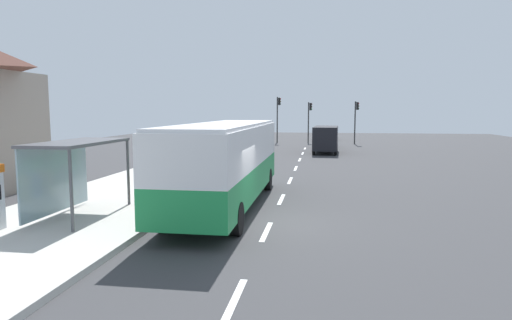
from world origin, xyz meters
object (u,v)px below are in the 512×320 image
(white_van, at_px, (326,138))
(traffic_light_median, at_px, (309,116))
(recycling_bin_yellow, at_px, (156,193))
(traffic_light_far_side, at_px, (278,113))
(sedan_near, at_px, (326,139))
(recycling_bin_orange, at_px, (169,186))
(traffic_light_near_side, at_px, (356,116))
(recycling_bin_blue, at_px, (162,189))
(bus, at_px, (226,159))
(bus_shelter, at_px, (70,159))
(sedan_far, at_px, (326,134))

(white_van, relative_size, traffic_light_median, 1.15)
(recycling_bin_yellow, relative_size, traffic_light_far_side, 0.18)
(traffic_light_far_side, xyz_separation_m, traffic_light_median, (3.51, 0.80, -0.36))
(sedan_near, height_order, recycling_bin_orange, sedan_near)
(recycling_bin_yellow, distance_m, traffic_light_near_side, 35.44)
(white_van, height_order, recycling_bin_orange, white_van)
(recycling_bin_blue, bearing_deg, bus, 3.58)
(bus, bearing_deg, recycling_bin_yellow, -161.02)
(recycling_bin_orange, xyz_separation_m, traffic_light_far_side, (1.10, 33.39, 2.79))
(white_van, relative_size, traffic_light_far_side, 1.02)
(sedan_near, xyz_separation_m, recycling_bin_yellow, (-6.50, -29.40, -0.14))
(recycling_bin_blue, bearing_deg, bus_shelter, -130.34)
(recycling_bin_orange, relative_size, traffic_light_median, 0.21)
(white_van, height_order, recycling_bin_blue, white_van)
(bus, xyz_separation_m, traffic_light_near_side, (7.22, 33.14, 1.27))
(recycling_bin_yellow, xyz_separation_m, traffic_light_near_side, (9.70, 33.99, 2.46))
(traffic_light_median, bearing_deg, recycling_bin_blue, -97.52)
(white_van, distance_m, recycling_bin_yellow, 24.31)
(sedan_far, bearing_deg, recycling_bin_yellow, -99.20)
(bus, relative_size, recycling_bin_yellow, 11.59)
(sedan_far, xyz_separation_m, bus_shelter, (-8.72, -42.06, 1.31))
(recycling_bin_blue, height_order, traffic_light_near_side, traffic_light_near_side)
(white_van, xyz_separation_m, bus_shelter, (-8.61, -25.35, 0.75))
(sedan_near, bearing_deg, recycling_bin_orange, -103.07)
(traffic_light_far_side, bearing_deg, recycling_bin_blue, -91.84)
(sedan_far, relative_size, recycling_bin_yellow, 4.71)
(bus, xyz_separation_m, traffic_light_far_side, (-1.39, 33.94, 1.60))
(recycling_bin_blue, xyz_separation_m, bus_shelter, (-2.21, -2.61, 1.44))
(traffic_light_near_side, bearing_deg, sedan_far, 117.44)
(recycling_bin_yellow, bearing_deg, traffic_light_far_side, 88.19)
(sedan_near, bearing_deg, traffic_light_median, 107.03)
(sedan_far, distance_m, recycling_bin_yellow, 40.68)
(traffic_light_far_side, relative_size, traffic_light_median, 1.13)
(traffic_light_median, height_order, bus_shelter, traffic_light_median)
(sedan_far, bearing_deg, traffic_light_near_side, -62.56)
(white_van, relative_size, recycling_bin_blue, 5.57)
(white_van, height_order, bus_shelter, bus_shelter)
(white_van, relative_size, sedan_far, 1.18)
(white_van, bearing_deg, recycling_bin_orange, -106.19)
(sedan_far, xyz_separation_m, recycling_bin_orange, (-6.50, -38.76, -0.14))
(traffic_light_far_side, bearing_deg, traffic_light_median, 12.85)
(sedan_far, bearing_deg, bus, -95.83)
(traffic_light_median, xyz_separation_m, bus_shelter, (-6.82, -37.50, -0.99))
(bus, bearing_deg, recycling_bin_orange, 167.66)
(sedan_far, xyz_separation_m, traffic_light_near_side, (3.20, -6.16, 2.32))
(sedan_near, relative_size, bus_shelter, 1.11)
(recycling_bin_orange, bearing_deg, traffic_light_far_side, 88.12)
(white_van, distance_m, bus_shelter, 26.78)
(bus, distance_m, traffic_light_far_side, 34.00)
(bus, relative_size, traffic_light_near_side, 2.36)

